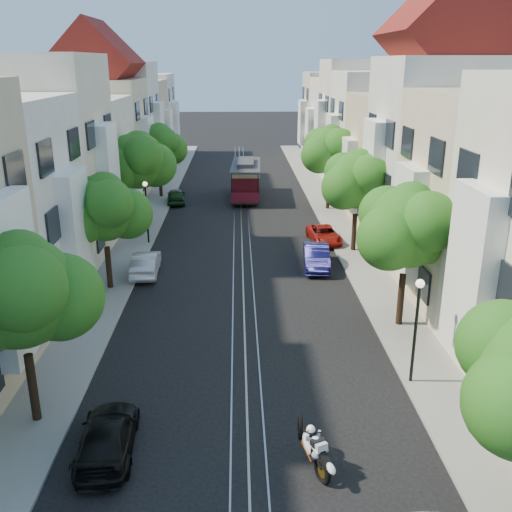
{
  "coord_description": "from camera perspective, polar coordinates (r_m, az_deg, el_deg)",
  "views": [
    {
      "loc": [
        -0.24,
        -14.9,
        11.72
      ],
      "look_at": [
        0.66,
        12.85,
        2.2
      ],
      "focal_mm": 40.0,
      "sensor_mm": 36.0,
      "label": 1
    }
  ],
  "objects": [
    {
      "name": "parked_car_e_far",
      "position": [
        39.0,
        6.84,
        2.14
      ],
      "size": [
        2.25,
        4.11,
        1.09
      ],
      "primitive_type": "imported",
      "rotation": [
        0.0,
        0.0,
        0.12
      ],
      "color": "#9C160E",
      "rests_on": "ground"
    },
    {
      "name": "parked_car_w_mid",
      "position": [
        33.48,
        -10.96,
        -0.71
      ],
      "size": [
        1.56,
        4.09,
        1.33
      ],
      "primitive_type": "imported",
      "rotation": [
        0.0,
        0.0,
        3.18
      ],
      "color": "silver",
      "rests_on": "ground"
    },
    {
      "name": "lane_line",
      "position": [
        44.47,
        -1.49,
        3.64
      ],
      "size": [
        0.08,
        80.0,
        0.01
      ],
      "primitive_type": "cube",
      "color": "tan",
      "rests_on": "ground"
    },
    {
      "name": "tree_e_d",
      "position": [
        46.98,
        7.47,
        10.38
      ],
      "size": [
        5.01,
        4.16,
        6.85
      ],
      "color": "black",
      "rests_on": "ground"
    },
    {
      "name": "tree_e_c",
      "position": [
        36.37,
        10.16,
        7.34
      ],
      "size": [
        4.84,
        3.99,
        6.52
      ],
      "color": "black",
      "rests_on": "ground"
    },
    {
      "name": "tree_e_b",
      "position": [
        25.98,
        15.01,
        2.66
      ],
      "size": [
        4.93,
        4.08,
        6.68
      ],
      "color": "black",
      "rests_on": "ground"
    },
    {
      "name": "ground",
      "position": [
        44.47,
        -1.49,
        3.64
      ],
      "size": [
        200.0,
        200.0,
        0.0
      ],
      "primitive_type": "plane",
      "color": "black",
      "rests_on": "ground"
    },
    {
      "name": "rail_right",
      "position": [
        44.48,
        -0.78,
        3.66
      ],
      "size": [
        0.06,
        80.0,
        0.02
      ],
      "primitive_type": "cube",
      "color": "gray",
      "rests_on": "ground"
    },
    {
      "name": "tree_w_a",
      "position": [
        19.52,
        -22.46,
        -3.56
      ],
      "size": [
        4.93,
        4.08,
        6.68
      ],
      "color": "black",
      "rests_on": "ground"
    },
    {
      "name": "rail_slot",
      "position": [
        44.47,
        -1.49,
        3.65
      ],
      "size": [
        0.06,
        80.0,
        0.02
      ],
      "primitive_type": "cube",
      "color": "gray",
      "rests_on": "ground"
    },
    {
      "name": "tree_w_c",
      "position": [
        41.01,
        -11.67,
        9.21
      ],
      "size": [
        5.13,
        4.28,
        7.09
      ],
      "color": "black",
      "rests_on": "ground"
    },
    {
      "name": "townhouses_west",
      "position": [
        44.86,
        -17.11,
        9.59
      ],
      "size": [
        7.75,
        72.0,
        11.76
      ],
      "color": "silver",
      "rests_on": "ground"
    },
    {
      "name": "townhouses_east",
      "position": [
        44.97,
        14.0,
        10.02
      ],
      "size": [
        7.75,
        72.0,
        12.0
      ],
      "color": "beige",
      "rests_on": "ground"
    },
    {
      "name": "tree_w_b",
      "position": [
        30.58,
        -14.89,
        4.43
      ],
      "size": [
        4.72,
        3.87,
        6.27
      ],
      "color": "black",
      "rests_on": "ground"
    },
    {
      "name": "parked_car_w_near",
      "position": [
        19.26,
        -14.63,
        -17.07
      ],
      "size": [
        1.94,
        4.23,
        1.2
      ],
      "primitive_type": "imported",
      "rotation": [
        0.0,
        0.0,
        3.21
      ],
      "color": "black",
      "rests_on": "ground"
    },
    {
      "name": "parked_car_e_mid",
      "position": [
        34.08,
        6.07,
        -0.08
      ],
      "size": [
        1.73,
        4.24,
        1.37
      ],
      "primitive_type": "imported",
      "rotation": [
        0.0,
        0.0,
        -0.07
      ],
      "color": "#0D0D42",
      "rests_on": "ground"
    },
    {
      "name": "rail_left",
      "position": [
        44.47,
        -2.2,
        3.64
      ],
      "size": [
        0.06,
        80.0,
        0.02
      ],
      "primitive_type": "cube",
      "color": "gray",
      "rests_on": "ground"
    },
    {
      "name": "lamp_east",
      "position": [
        21.88,
        15.79,
        -5.78
      ],
      "size": [
        0.32,
        0.32,
        4.16
      ],
      "color": "black",
      "rests_on": "ground"
    },
    {
      "name": "sidewalk_east",
      "position": [
        45.08,
        7.79,
        3.76
      ],
      "size": [
        2.5,
        80.0,
        0.12
      ],
      "primitive_type": "cube",
      "color": "gray",
      "rests_on": "ground"
    },
    {
      "name": "sportbike_rider",
      "position": [
        17.99,
        5.76,
        -18.44
      ],
      "size": [
        0.95,
        1.96,
        1.47
      ],
      "rotation": [
        0.0,
        0.0,
        0.43
      ],
      "color": "black",
      "rests_on": "ground"
    },
    {
      "name": "cable_car",
      "position": [
        51.43,
        -1.01,
        7.84
      ],
      "size": [
        2.85,
        8.14,
        3.09
      ],
      "rotation": [
        0.0,
        0.0,
        -0.04
      ],
      "color": "black",
      "rests_on": "ground"
    },
    {
      "name": "parked_car_w_far",
      "position": [
        50.07,
        -8.0,
        5.96
      ],
      "size": [
        1.86,
        3.9,
        1.29
      ],
      "primitive_type": "imported",
      "rotation": [
        0.0,
        0.0,
        3.23
      ],
      "color": "#163515",
      "rests_on": "ground"
    },
    {
      "name": "tree_w_d",
      "position": [
        51.83,
        -9.66,
        10.77
      ],
      "size": [
        4.84,
        3.99,
        6.52
      ],
      "color": "black",
      "rests_on": "ground"
    },
    {
      "name": "sidewalk_west",
      "position": [
        45.0,
        -10.77,
        3.57
      ],
      "size": [
        2.5,
        80.0,
        0.12
      ],
      "primitive_type": "cube",
      "color": "gray",
      "rests_on": "ground"
    },
    {
      "name": "lamp_west",
      "position": [
        38.43,
        -10.92,
        5.23
      ],
      "size": [
        0.32,
        0.32,
        4.16
      ],
      "color": "black",
      "rests_on": "ground"
    }
  ]
}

